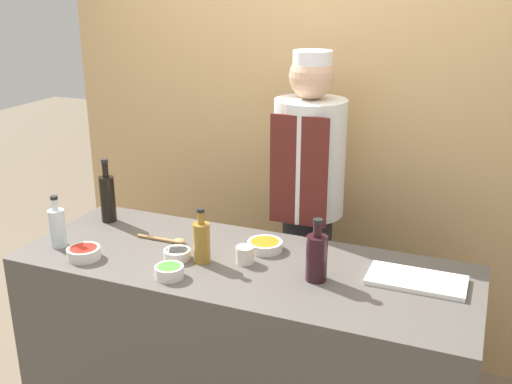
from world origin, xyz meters
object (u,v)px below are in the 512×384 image
at_px(sauce_bowl_white, 177,254).
at_px(sauce_bowl_orange, 265,245).
at_px(sauce_bowl_red, 84,252).
at_px(bottle_wine, 317,256).
at_px(chef_center, 308,208).
at_px(cutting_board, 416,280).
at_px(sauce_bowl_green, 169,271).
at_px(bottle_vinegar, 202,241).
at_px(cup_cream, 245,255).
at_px(bottle_clear, 57,227).
at_px(wooden_spoon, 168,240).
at_px(bottle_soy, 108,197).

bearing_deg(sauce_bowl_white, sauce_bowl_orange, 35.61).
distance_m(sauce_bowl_red, bottle_wine, 1.04).
bearing_deg(sauce_bowl_white, chef_center, 60.90).
bearing_deg(sauce_bowl_white, cutting_board, 9.80).
bearing_deg(sauce_bowl_red, bottle_wine, 10.93).
bearing_deg(sauce_bowl_green, bottle_vinegar, 72.69).
height_order(sauce_bowl_green, cup_cream, cup_cream).
relative_size(cutting_board, cup_cream, 5.02).
bearing_deg(sauce_bowl_red, cup_cream, 18.53).
relative_size(sauce_bowl_red, sauce_bowl_orange, 0.91).
distance_m(sauce_bowl_white, cutting_board, 1.03).
xyz_separation_m(sauce_bowl_orange, bottle_clear, (-0.91, -0.32, 0.07)).
distance_m(sauce_bowl_red, bottle_vinegar, 0.54).
bearing_deg(wooden_spoon, cup_cream, -8.83).
height_order(sauce_bowl_white, chef_center, chef_center).
height_order(cutting_board, bottle_wine, bottle_wine).
distance_m(cup_cream, wooden_spoon, 0.43).
bearing_deg(sauce_bowl_white, bottle_clear, -171.60).
bearing_deg(wooden_spoon, cutting_board, 1.68).
xyz_separation_m(sauce_bowl_green, bottle_clear, (-0.64, 0.08, 0.07)).
distance_m(sauce_bowl_white, bottle_vinegar, 0.14).
bearing_deg(cup_cream, wooden_spoon, 171.17).
xyz_separation_m(sauce_bowl_red, cutting_board, (1.41, 0.33, -0.02)).
height_order(bottle_soy, bottle_vinegar, bottle_soy).
relative_size(sauce_bowl_red, bottle_soy, 0.45).
bearing_deg(bottle_vinegar, bottle_wine, 3.05).
xyz_separation_m(sauce_bowl_red, cup_cream, (0.68, 0.23, 0.01)).
bearing_deg(bottle_clear, sauce_bowl_green, -7.41).
relative_size(bottle_wine, cup_cream, 3.41).
relative_size(sauce_bowl_green, sauce_bowl_orange, 0.75).
bearing_deg(cutting_board, wooden_spoon, -178.32).
bearing_deg(sauce_bowl_red, sauce_bowl_orange, 28.38).
xyz_separation_m(sauce_bowl_white, bottle_vinegar, (0.12, 0.02, 0.07)).
bearing_deg(chef_center, sauce_bowl_green, -110.85).
height_order(sauce_bowl_white, bottle_vinegar, bottle_vinegar).
relative_size(bottle_clear, bottle_vinegar, 0.99).
relative_size(cutting_board, wooden_spoon, 1.54).
bearing_deg(sauce_bowl_orange, sauce_bowl_green, -123.75).
xyz_separation_m(bottle_wine, bottle_vinegar, (-0.51, -0.03, -0.01)).
bearing_deg(bottle_soy, cup_cream, -12.54).
xyz_separation_m(bottle_clear, bottle_wine, (1.21, 0.13, 0.01)).
bearing_deg(sauce_bowl_orange, bottle_vinegar, -134.21).
height_order(bottle_soy, wooden_spoon, bottle_soy).
bearing_deg(sauce_bowl_orange, sauce_bowl_red, -151.62).
height_order(sauce_bowl_green, bottle_soy, bottle_soy).
height_order(cutting_board, bottle_vinegar, bottle_vinegar).
relative_size(sauce_bowl_green, chef_center, 0.07).
relative_size(cutting_board, bottle_soy, 1.20).
distance_m(bottle_clear, bottle_vinegar, 0.70).
bearing_deg(sauce_bowl_orange, cutting_board, -4.83).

